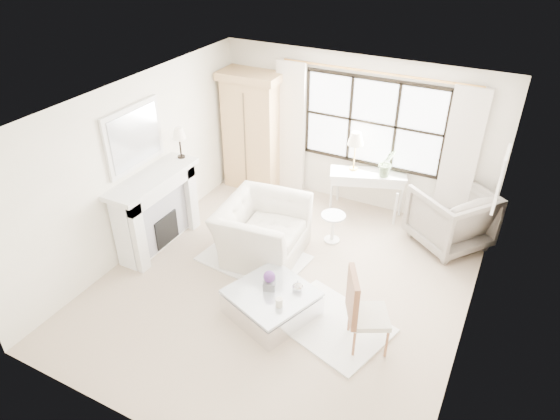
# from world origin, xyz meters

# --- Properties ---
(floor) EXTENTS (5.50, 5.50, 0.00)m
(floor) POSITION_xyz_m (0.00, 0.00, 0.00)
(floor) COLOR #BEA68D
(floor) RESTS_ON ground
(ceiling) EXTENTS (5.50, 5.50, 0.00)m
(ceiling) POSITION_xyz_m (0.00, 0.00, 2.70)
(ceiling) COLOR white
(ceiling) RESTS_ON ground
(wall_back) EXTENTS (5.00, 0.00, 5.00)m
(wall_back) POSITION_xyz_m (0.00, 2.75, 1.35)
(wall_back) COLOR silver
(wall_back) RESTS_ON ground
(wall_front) EXTENTS (5.00, 0.00, 5.00)m
(wall_front) POSITION_xyz_m (0.00, -2.75, 1.35)
(wall_front) COLOR beige
(wall_front) RESTS_ON ground
(wall_left) EXTENTS (0.00, 5.50, 5.50)m
(wall_left) POSITION_xyz_m (-2.50, 0.00, 1.35)
(wall_left) COLOR white
(wall_left) RESTS_ON ground
(wall_right) EXTENTS (0.00, 5.50, 5.50)m
(wall_right) POSITION_xyz_m (2.50, 0.00, 1.35)
(wall_right) COLOR beige
(wall_right) RESTS_ON ground
(window_pane) EXTENTS (2.40, 0.02, 1.50)m
(window_pane) POSITION_xyz_m (0.30, 2.73, 1.60)
(window_pane) COLOR white
(window_pane) RESTS_ON wall_back
(window_frame) EXTENTS (2.50, 0.04, 1.50)m
(window_frame) POSITION_xyz_m (0.30, 2.72, 1.60)
(window_frame) COLOR black
(window_frame) RESTS_ON wall_back
(curtain_rod) EXTENTS (3.30, 0.04, 0.04)m
(curtain_rod) POSITION_xyz_m (0.30, 2.67, 2.47)
(curtain_rod) COLOR #C48B44
(curtain_rod) RESTS_ON wall_back
(curtain_left) EXTENTS (0.55, 0.10, 2.47)m
(curtain_left) POSITION_xyz_m (-1.20, 2.65, 1.24)
(curtain_left) COLOR white
(curtain_left) RESTS_ON ground
(curtain_right) EXTENTS (0.55, 0.10, 2.47)m
(curtain_right) POSITION_xyz_m (1.80, 2.65, 1.24)
(curtain_right) COLOR beige
(curtain_right) RESTS_ON ground
(fireplace) EXTENTS (0.58, 1.66, 1.26)m
(fireplace) POSITION_xyz_m (-2.27, 0.00, 0.65)
(fireplace) COLOR white
(fireplace) RESTS_ON ground
(mirror_frame) EXTENTS (0.05, 1.15, 0.95)m
(mirror_frame) POSITION_xyz_m (-2.47, 0.00, 1.84)
(mirror_frame) COLOR silver
(mirror_frame) RESTS_ON wall_left
(mirror_glass) EXTENTS (0.02, 1.00, 0.80)m
(mirror_glass) POSITION_xyz_m (-2.44, 0.00, 1.84)
(mirror_glass) COLOR silver
(mirror_glass) RESTS_ON wall_left
(art_frame) EXTENTS (0.04, 0.62, 0.82)m
(art_frame) POSITION_xyz_m (2.47, 1.70, 1.55)
(art_frame) COLOR silver
(art_frame) RESTS_ON wall_right
(art_canvas) EXTENTS (0.01, 0.52, 0.72)m
(art_canvas) POSITION_xyz_m (2.45, 1.70, 1.55)
(art_canvas) COLOR beige
(art_canvas) RESTS_ON wall_right
(mantel_lamp) EXTENTS (0.22, 0.22, 0.51)m
(mantel_lamp) POSITION_xyz_m (-2.22, 0.72, 1.65)
(mantel_lamp) COLOR black
(mantel_lamp) RESTS_ON fireplace
(armoire) EXTENTS (1.14, 0.74, 2.24)m
(armoire) POSITION_xyz_m (-1.90, 2.47, 1.14)
(armoire) COLOR tan
(armoire) RESTS_ON floor
(console_table) EXTENTS (1.38, 0.87, 0.80)m
(console_table) POSITION_xyz_m (0.39, 2.47, 0.40)
(console_table) COLOR silver
(console_table) RESTS_ON floor
(console_lamp) EXTENTS (0.28, 0.28, 0.69)m
(console_lamp) POSITION_xyz_m (0.12, 2.46, 1.36)
(console_lamp) COLOR gold
(console_lamp) RESTS_ON console_table
(orchid_plant) EXTENTS (0.36, 0.34, 0.50)m
(orchid_plant) POSITION_xyz_m (0.69, 2.46, 1.05)
(orchid_plant) COLOR #607A51
(orchid_plant) RESTS_ON console_table
(side_table) EXTENTS (0.40, 0.40, 0.51)m
(side_table) POSITION_xyz_m (0.21, 1.36, 0.33)
(side_table) COLOR white
(side_table) RESTS_ON floor
(rug_left) EXTENTS (1.67, 1.27, 0.03)m
(rug_left) POSITION_xyz_m (-0.69, 0.34, 0.01)
(rug_left) COLOR white
(rug_left) RESTS_ON floor
(rug_right) EXTENTS (1.71, 1.47, 0.03)m
(rug_right) POSITION_xyz_m (0.93, -0.44, 0.01)
(rug_right) COLOR white
(rug_right) RESTS_ON floor
(club_armchair) EXTENTS (1.31, 1.46, 0.89)m
(club_armchair) POSITION_xyz_m (-0.64, 0.53, 0.44)
(club_armchair) COLOR silver
(club_armchair) RESTS_ON floor
(wingback_chair) EXTENTS (1.50, 1.50, 0.99)m
(wingback_chair) POSITION_xyz_m (1.89, 2.17, 0.49)
(wingback_chair) COLOR gray
(wingback_chair) RESTS_ON floor
(french_chair) EXTENTS (0.65, 0.65, 1.08)m
(french_chair) POSITION_xyz_m (1.43, -0.55, 0.31)
(french_chair) COLOR #9D6642
(french_chair) RESTS_ON floor
(coffee_table) EXTENTS (1.28, 1.28, 0.38)m
(coffee_table) POSITION_xyz_m (0.13, -0.60, 0.18)
(coffee_table) COLOR silver
(coffee_table) RESTS_ON floor
(planter_box) EXTENTS (0.21, 0.21, 0.12)m
(planter_box) POSITION_xyz_m (0.07, -0.55, 0.44)
(planter_box) COLOR slate
(planter_box) RESTS_ON coffee_table
(planter_flowers) EXTENTS (0.16, 0.16, 0.16)m
(planter_flowers) POSITION_xyz_m (0.07, -0.55, 0.58)
(planter_flowers) COLOR #582E74
(planter_flowers) RESTS_ON planter_box
(pillar_candle) EXTENTS (0.10, 0.10, 0.12)m
(pillar_candle) POSITION_xyz_m (0.34, -0.80, 0.44)
(pillar_candle) COLOR silver
(pillar_candle) RESTS_ON coffee_table
(coffee_vase) EXTENTS (0.18, 0.18, 0.15)m
(coffee_vase) POSITION_xyz_m (0.42, -0.41, 0.46)
(coffee_vase) COLOR white
(coffee_vase) RESTS_ON coffee_table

